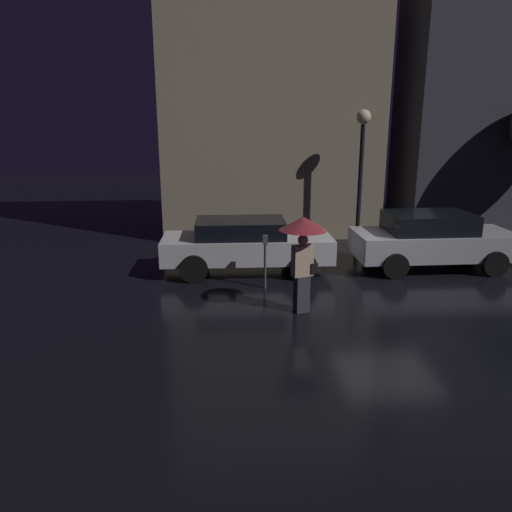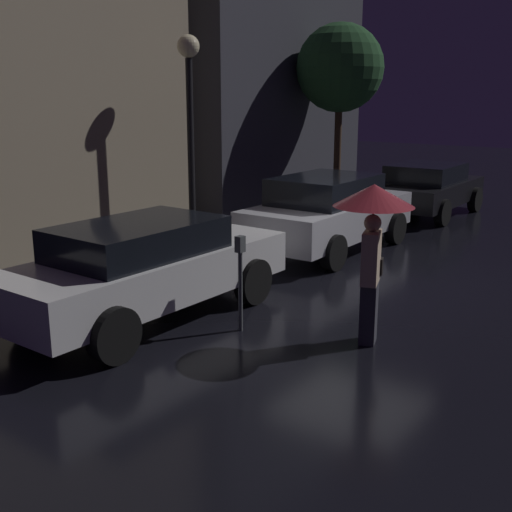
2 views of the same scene
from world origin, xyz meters
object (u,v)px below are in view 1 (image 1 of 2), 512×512
Objects in this scene: parked_car_silver at (432,239)px; parking_meter at (265,256)px; parked_car_white at (246,244)px; pedestrian_with_umbrella at (303,239)px; street_lamp_near at (362,149)px.

parking_meter is (-4.79, -1.39, 0.01)m from parked_car_silver.
parked_car_silver reaches higher than parking_meter.
parked_car_white reaches higher than parking_meter.
parking_meter is at bearing -87.11° from pedestrian_with_umbrella.
pedestrian_with_umbrella is at bearing -144.51° from parked_car_silver.
street_lamp_near is at bearing 49.07° from parking_meter.
pedestrian_with_umbrella is 1.93m from parking_meter.
parking_meter is 5.63m from street_lamp_near.
parked_car_silver is 2.08× the size of pedestrian_with_umbrella.
parked_car_silver is at bearing -162.98° from pedestrian_with_umbrella.
parked_car_white is 1.06× the size of street_lamp_near.
street_lamp_near is at bearing -135.33° from pedestrian_with_umbrella.
street_lamp_near is at bearing 34.06° from parked_car_white.
parked_car_white is at bearing 106.25° from parking_meter.
parked_car_silver is 4.98m from parking_meter.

